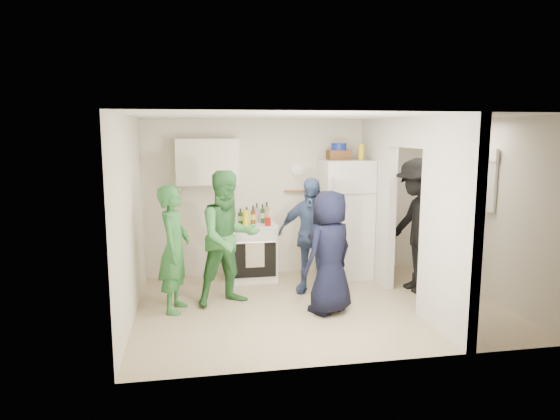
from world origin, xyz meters
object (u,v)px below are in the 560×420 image
object	(u,v)px
fridge	(344,218)
person_navy	(330,252)
wicker_basket	(339,155)
stove	(252,252)
person_green_center	(229,238)
person_nook	(418,225)
yellow_cup_stack_top	(361,152)
person_green_left	(174,249)
person_denim	(310,235)
blue_bowl	(339,147)

from	to	relation	value
fridge	person_navy	distance (m)	1.73
fridge	wicker_basket	xyz separation A→B (m)	(-0.10, 0.05, 1.01)
wicker_basket	person_navy	distance (m)	2.08
stove	fridge	size ratio (longest dim) A/B	0.48
person_green_center	person_nook	xyz separation A→B (m)	(2.74, 0.09, 0.07)
wicker_basket	yellow_cup_stack_top	distance (m)	0.36
wicker_basket	person_green_center	xyz separation A→B (m)	(-1.83, -1.08, -1.04)
person_green_left	person_green_center	size ratio (longest dim) A/B	0.91
wicker_basket	person_denim	bearing A→B (deg)	-129.08
yellow_cup_stack_top	person_denim	xyz separation A→B (m)	(-0.95, -0.63, -1.16)
person_navy	person_nook	bearing A→B (deg)	170.64
wicker_basket	yellow_cup_stack_top	size ratio (longest dim) A/B	1.40
stove	person_nook	world-z (taller)	person_nook
stove	yellow_cup_stack_top	world-z (taller)	yellow_cup_stack_top
person_green_left	yellow_cup_stack_top	bearing A→B (deg)	-56.67
person_green_left	person_nook	xyz separation A→B (m)	(3.44, 0.24, 0.15)
wicker_basket	blue_bowl	size ratio (longest dim) A/B	1.46
person_denim	person_nook	bearing A→B (deg)	22.02
fridge	person_green_left	xyz separation A→B (m)	(-2.64, -1.18, -0.11)
person_green_left	person_navy	xyz separation A→B (m)	(1.95, -0.40, -0.03)
stove	blue_bowl	distance (m)	2.14
person_green_left	person_navy	size ratio (longest dim) A/B	1.04
fridge	person_green_left	size ratio (longest dim) A/B	1.14
person_green_left	person_nook	bearing A→B (deg)	-73.44
yellow_cup_stack_top	person_nook	xyz separation A→B (m)	(0.59, -0.84, -1.02)
fridge	blue_bowl	bearing A→B (deg)	153.43
person_green_left	person_denim	xyz separation A→B (m)	(1.90, 0.45, 0.01)
person_green_left	person_denim	size ratio (longest dim) A/B	0.99
person_nook	person_green_left	bearing A→B (deg)	-93.05
fridge	person_green_left	world-z (taller)	fridge
fridge	blue_bowl	world-z (taller)	blue_bowl
wicker_basket	stove	bearing A→B (deg)	-179.17
blue_bowl	person_denim	world-z (taller)	blue_bowl
fridge	stove	bearing A→B (deg)	178.84
blue_bowl	yellow_cup_stack_top	distance (m)	0.36
blue_bowl	person_green_left	xyz separation A→B (m)	(-2.54, -1.23, -1.25)
person_green_left	person_denim	bearing A→B (deg)	-64.11
person_denim	person_green_left	bearing A→B (deg)	-136.91
blue_bowl	fridge	bearing A→B (deg)	-26.57
person_green_center	person_navy	xyz separation A→B (m)	(1.24, -0.55, -0.11)
person_green_center	person_denim	world-z (taller)	person_green_center
fridge	person_nook	distance (m)	1.24
wicker_basket	person_green_center	bearing A→B (deg)	-149.43
person_green_left	person_green_center	xyz separation A→B (m)	(0.71, 0.15, 0.08)
yellow_cup_stack_top	stove	bearing A→B (deg)	175.64
fridge	wicker_basket	world-z (taller)	wicker_basket
wicker_basket	person_green_left	distance (m)	3.03
stove	fridge	xyz separation A→B (m)	(1.48, -0.03, 0.49)
wicker_basket	person_denim	world-z (taller)	wicker_basket
person_green_left	person_green_center	distance (m)	0.73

